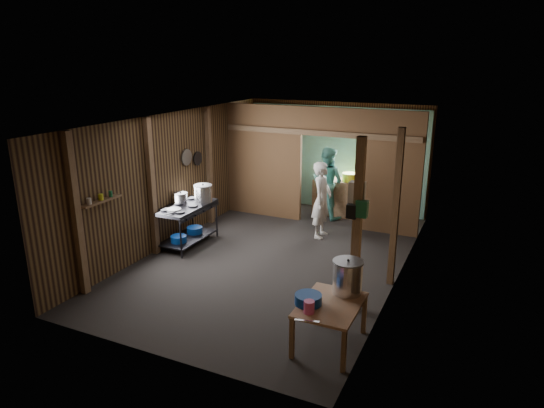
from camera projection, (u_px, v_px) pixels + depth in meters
The scene contains 41 objects.
floor at pixel (276, 257), 9.13m from camera, with size 4.50×7.00×0.00m, color black.
ceiling at pixel (277, 118), 8.37m from camera, with size 4.50×7.00×0.00m, color #3B3835.
wall_back at pixel (336, 156), 11.79m from camera, with size 4.50×0.00×2.60m, color brown.
wall_front at pixel (155, 262), 5.72m from camera, with size 4.50×0.00×2.60m, color brown.
wall_left at pixel (174, 178), 9.66m from camera, with size 0.00×7.00×2.60m, color brown.
wall_right at pixel (403, 206), 7.84m from camera, with size 0.00×7.00×2.60m, color brown.
partition_left at pixel (264, 161), 11.19m from camera, with size 1.85×0.10×2.60m, color brown.
partition_right at pixel (389, 173), 10.02m from camera, with size 1.35×0.10×2.60m, color brown.
partition_header at pixel (330, 122), 10.26m from camera, with size 1.30×0.10×0.60m, color brown.
turquoise_panel at pixel (335, 158), 11.75m from camera, with size 4.40×0.06×2.50m, color #70C0C2.
back_counter at pixel (339, 198), 11.44m from camera, with size 1.20×0.50×0.85m, color #926D52.
wall_clock at pixel (346, 133), 11.42m from camera, with size 0.20×0.20×0.03m, color silver.
post_left_a at pixel (77, 216), 7.38m from camera, with size 0.10×0.12×2.60m, color #926D52.
post_left_b at pixel (152, 188), 8.94m from camera, with size 0.10×0.12×2.60m, color #926D52.
post_left_c at pixel (209, 166), 10.67m from camera, with size 0.10×0.12×2.60m, color #926D52.
post_right at pixel (396, 209), 7.70m from camera, with size 0.10×0.12×2.60m, color #926D52.
post_free at pixel (357, 227), 6.88m from camera, with size 0.12×0.12×2.60m, color #926D52.
cross_beam at pixel (318, 133), 10.40m from camera, with size 4.40×0.12×0.12m, color #926D52.
pan_lid_big at pixel (187, 157), 9.89m from camera, with size 0.34×0.34×0.03m, color slate.
pan_lid_small at pixel (198, 158), 10.26m from camera, with size 0.30×0.30×0.03m, color black.
wall_shelf at pixel (101, 201), 7.77m from camera, with size 0.14×0.80×0.03m, color #926D52.
jar_white at pixel (89, 201), 7.53m from camera, with size 0.07×0.07×0.10m, color silver.
jar_yellow at pixel (101, 197), 7.75m from camera, with size 0.08×0.08×0.10m, color #C4CE20.
jar_green at pixel (111, 194), 7.94m from camera, with size 0.06×0.06×0.10m, color #155933.
bag_white at pixel (357, 193), 6.83m from camera, with size 0.22×0.15×0.32m, color silver.
bag_green at pixel (362, 209), 6.71m from camera, with size 0.16×0.12×0.24m, color #155933.
bag_black at pixel (352, 211), 6.76m from camera, with size 0.14×0.10×0.20m, color black.
gas_range at pixel (187, 225), 9.62m from camera, with size 0.71×1.39×0.82m, color black, non-canonical shape.
prep_table at pixel (330, 324), 6.26m from camera, with size 0.74×1.02×0.60m, color tan, non-canonical shape.
stove_pot_large at pixel (203, 194), 9.70m from camera, with size 0.37×0.37×0.37m, color silver, non-canonical shape.
stove_pot_med at pixel (181, 199), 9.60m from camera, with size 0.28×0.28×0.24m, color silver, non-canonical shape.
frying_pan at pixel (174, 210), 9.15m from camera, with size 0.28×0.50×0.07m, color slate, non-canonical shape.
blue_tub_front at pixel (179, 239), 9.41m from camera, with size 0.31×0.31×0.13m, color navy.
blue_tub_back at pixel (195, 230), 9.89m from camera, with size 0.32×0.32×0.13m, color navy.
stock_pot at pixel (348, 278), 6.40m from camera, with size 0.41×0.41×0.48m, color silver, non-canonical shape.
wash_basin at pixel (308, 299), 6.15m from camera, with size 0.35×0.35×0.13m, color navy.
pink_bucket at pixel (309, 307), 5.93m from camera, with size 0.13×0.13×0.16m, color #DA4A8E.
knife at pixel (307, 321), 5.76m from camera, with size 0.30×0.04×0.01m, color silver.
yellow_tub at pixel (349, 177), 11.20m from camera, with size 0.34×0.34×0.19m, color #C4CE20.
cook at pixel (322, 200), 9.95m from camera, with size 0.58×0.38×1.59m, color white.
worker_back at pixel (327, 183), 11.15m from camera, with size 0.81×0.63×1.67m, color #50A298.
Camera 1 is at (3.48, -7.69, 3.63)m, focal length 31.92 mm.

